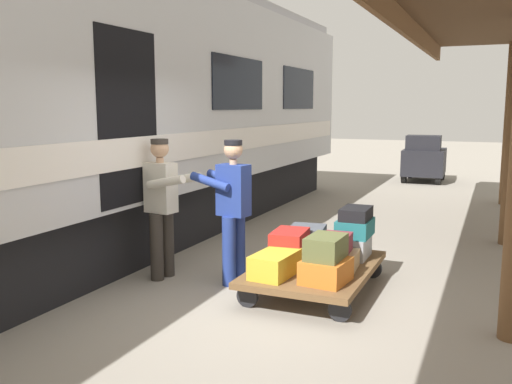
{
  "coord_description": "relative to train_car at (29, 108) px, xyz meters",
  "views": [
    {
      "loc": [
        -1.99,
        5.29,
        2.08
      ],
      "look_at": [
        0.42,
        -0.24,
        1.15
      ],
      "focal_mm": 38.9,
      "sensor_mm": 36.0,
      "label": 1
    }
  ],
  "objects": [
    {
      "name": "suitcase_orange_carryall",
      "position": [
        -3.86,
        -0.02,
        -1.64
      ],
      "size": [
        0.47,
        0.54,
        0.24
      ],
      "primitive_type": "cube",
      "rotation": [
        0.0,
        0.0,
        -0.11
      ],
      "color": "#CC6B23",
      "rests_on": "luggage_cart"
    },
    {
      "name": "train_car",
      "position": [
        0.0,
        0.0,
        0.0
      ],
      "size": [
        3.02,
        16.93,
        4.0
      ],
      "color": "#B7BABF",
      "rests_on": "ground_plane"
    },
    {
      "name": "suitcase_gray_aluminum",
      "position": [
        -3.86,
        -1.07,
        -1.63
      ],
      "size": [
        0.4,
        0.49,
        0.25
      ],
      "primitive_type": "cube",
      "rotation": [
        0.0,
        0.0,
        0.0
      ],
      "color": "#9EA0A5",
      "rests_on": "luggage_cart"
    },
    {
      "name": "suitcase_olive_duffel",
      "position": [
        -3.85,
        -0.06,
        -1.4
      ],
      "size": [
        0.36,
        0.49,
        0.24
      ],
      "primitive_type": "cube",
      "rotation": [
        0.0,
        0.0,
        -0.04
      ],
      "color": "brown",
      "rests_on": "suitcase_orange_carryall"
    },
    {
      "name": "baggage_tug",
      "position": [
        -3.55,
        -10.71,
        -1.43
      ],
      "size": [
        1.16,
        1.74,
        1.3
      ],
      "color": "black",
      "rests_on": "ground_plane"
    },
    {
      "name": "suitcase_burgundy_valise",
      "position": [
        -3.83,
        -0.52,
        -1.47
      ],
      "size": [
        0.32,
        0.4,
        0.2
      ],
      "primitive_type": "cube",
      "rotation": [
        0.0,
        0.0,
        0.07
      ],
      "color": "maroon",
      "rests_on": "suitcase_tan_vintage"
    },
    {
      "name": "suitcase_black_hardshell",
      "position": [
        -3.91,
        -1.09,
        -1.23
      ],
      "size": [
        0.32,
        0.49,
        0.14
      ],
      "primitive_type": "cube",
      "rotation": [
        0.0,
        0.0,
        0.01
      ],
      "color": "black",
      "rests_on": "suitcase_teal_softside"
    },
    {
      "name": "suitcase_navy_fabric",
      "position": [
        -3.31,
        -1.07,
        -1.67
      ],
      "size": [
        0.52,
        0.59,
        0.19
      ],
      "primitive_type": "cube",
      "rotation": [
        0.0,
        0.0,
        0.11
      ],
      "color": "navy",
      "rests_on": "luggage_cart"
    },
    {
      "name": "suitcase_red_plastic",
      "position": [
        -3.28,
        -0.53,
        -1.47
      ],
      "size": [
        0.41,
        0.56,
        0.19
      ],
      "primitive_type": "cube",
      "rotation": [
        0.0,
        0.0,
        0.1
      ],
      "color": "#AD231E",
      "rests_on": "suitcase_cream_canvas"
    },
    {
      "name": "ground_plane",
      "position": [
        -3.4,
        -0.0,
        -2.06
      ],
      "size": [
        60.0,
        60.0,
        0.0
      ],
      "primitive_type": "plane",
      "color": "gray"
    },
    {
      "name": "luggage_cart",
      "position": [
        -3.58,
        -0.54,
        -1.8
      ],
      "size": [
        1.24,
        1.91,
        0.3
      ],
      "color": "brown",
      "rests_on": "ground_plane"
    },
    {
      "name": "suitcase_teal_softside",
      "position": [
        -3.9,
        -1.09,
        -1.4
      ],
      "size": [
        0.38,
        0.52,
        0.2
      ],
      "primitive_type": "cube",
      "rotation": [
        0.0,
        0.0,
        -0.0
      ],
      "color": "#1E666B",
      "rests_on": "suitcase_gray_aluminum"
    },
    {
      "name": "suitcase_slate_roller",
      "position": [
        -3.32,
        -1.05,
        -1.5
      ],
      "size": [
        0.47,
        0.49,
        0.14
      ],
      "primitive_type": "cube",
      "rotation": [
        0.0,
        0.0,
        0.14
      ],
      "color": "#4C515B",
      "rests_on": "suitcase_navy_fabric"
    },
    {
      "name": "suitcase_yellow_case",
      "position": [
        -3.31,
        -0.02,
        -1.63
      ],
      "size": [
        0.41,
        0.64,
        0.25
      ],
      "primitive_type": "cube",
      "rotation": [
        0.0,
        0.0,
        -0.08
      ],
      "color": "gold",
      "rests_on": "luggage_cart"
    },
    {
      "name": "porter_in_overalls",
      "position": [
        -2.59,
        -0.45,
        -1.14
      ],
      "size": [
        0.71,
        0.5,
        1.7
      ],
      "color": "navy",
      "rests_on": "ground_plane"
    },
    {
      "name": "porter_by_door",
      "position": [
        -1.74,
        -0.28,
        -1.14
      ],
      "size": [
        0.7,
        0.49,
        1.7
      ],
      "color": "#332D28",
      "rests_on": "ground_plane"
    },
    {
      "name": "suitcase_tan_vintage",
      "position": [
        -3.86,
        -0.54,
        -1.66
      ],
      "size": [
        0.42,
        0.48,
        0.19
      ],
      "primitive_type": "cube",
      "rotation": [
        0.0,
        0.0,
        0.08
      ],
      "color": "tan",
      "rests_on": "luggage_cart"
    },
    {
      "name": "suitcase_cream_canvas",
      "position": [
        -3.31,
        -0.54,
        -1.66
      ],
      "size": [
        0.5,
        0.5,
        0.19
      ],
      "primitive_type": "cube",
      "rotation": [
        0.0,
        0.0,
        0.01
      ],
      "color": "beige",
      "rests_on": "luggage_cart"
    }
  ]
}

